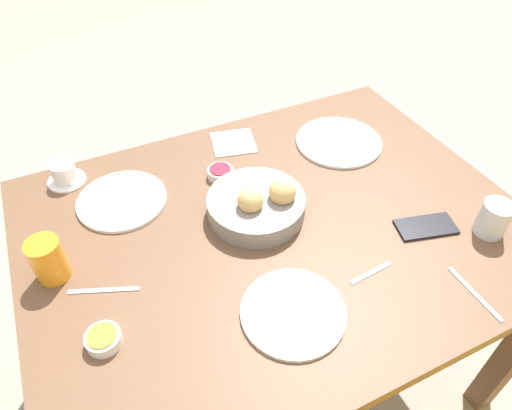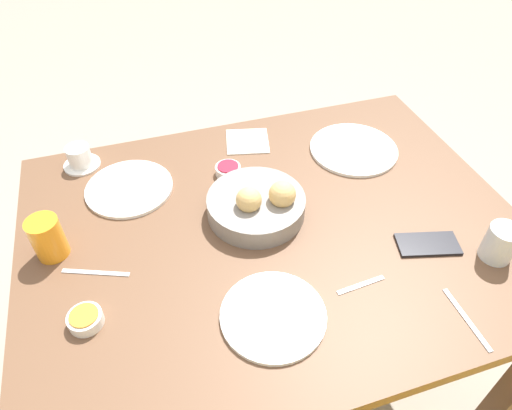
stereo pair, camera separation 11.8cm
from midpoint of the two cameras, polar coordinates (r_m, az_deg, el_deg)
ground_plane at (r=1.78m, az=-0.25°, el=-19.03°), size 10.00×10.00×0.00m
dining_table at (r=1.24m, az=-0.34°, el=-5.48°), size 1.27×0.97×0.73m
bread_basket at (r=1.18m, az=-2.65°, el=-0.04°), size 0.26×0.26×0.11m
plate_near_left at (r=1.45m, az=8.00°, el=7.75°), size 0.27×0.27×0.01m
plate_near_right at (r=1.30m, az=-18.93°, el=0.45°), size 0.24×0.24×0.01m
plate_far_center at (r=1.00m, az=1.22°, el=-13.44°), size 0.23×0.23×0.01m
juice_glass at (r=1.15m, az=-27.27°, el=-6.27°), size 0.08×0.08×0.11m
water_tumbler at (r=1.24m, az=25.22°, el=-1.69°), size 0.07×0.07×0.09m
coffee_cup at (r=1.41m, az=-25.09°, el=3.47°), size 0.11×0.11×0.07m
jam_bowl_berry at (r=1.31m, az=-7.06°, el=3.90°), size 0.07×0.07×0.03m
jam_bowl_honey at (r=1.03m, az=-21.84°, el=-15.48°), size 0.07×0.07×0.03m
fork_silver at (r=1.11m, az=-21.46°, el=-10.05°), size 0.15×0.07×0.00m
knife_silver at (r=1.12m, az=22.97°, el=-10.33°), size 0.01×0.16×0.00m
spoon_coffee at (r=1.09m, az=11.19°, el=-8.48°), size 0.12×0.02×0.00m
napkin at (r=1.45m, az=-5.20°, el=7.69°), size 0.16×0.16×0.00m
cell_phone at (r=1.22m, az=17.92°, el=-2.73°), size 0.16×0.11×0.01m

